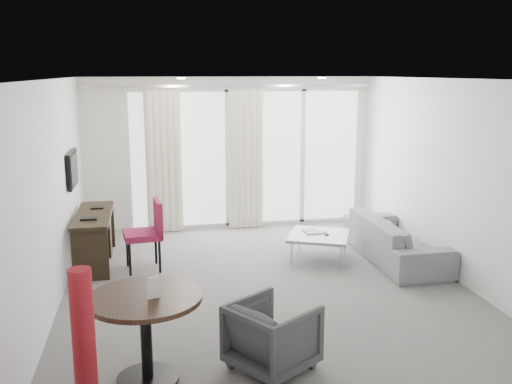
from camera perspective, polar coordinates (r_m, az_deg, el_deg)
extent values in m
cube|color=slate|center=(7.40, 0.89, -9.31)|extent=(5.00, 6.00, 0.00)
cube|color=white|center=(6.90, 0.96, 11.24)|extent=(5.00, 6.00, 0.00)
cube|color=silver|center=(6.98, -19.61, -0.20)|extent=(0.00, 6.00, 2.60)
cube|color=silver|center=(7.93, 18.91, 1.24)|extent=(0.00, 6.00, 2.60)
cube|color=silver|center=(4.24, 9.27, -7.28)|extent=(5.00, 0.00, 2.60)
cylinder|color=#FFE0B2|center=(8.37, -7.50, 11.20)|extent=(0.12, 0.12, 0.02)
cylinder|color=#FFE0B2|center=(8.75, 6.62, 11.25)|extent=(0.12, 0.12, 0.02)
cylinder|color=maroon|center=(4.46, -16.73, -15.49)|extent=(0.35, 0.35, 1.33)
imported|color=#39393D|center=(5.37, 1.65, -14.19)|extent=(0.96, 0.96, 0.64)
imported|color=slate|center=(8.52, 13.73, -4.58)|extent=(0.83, 2.12, 0.62)
cube|color=#4D4D50|center=(11.71, -2.15, -1.61)|extent=(5.60, 3.00, 0.12)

